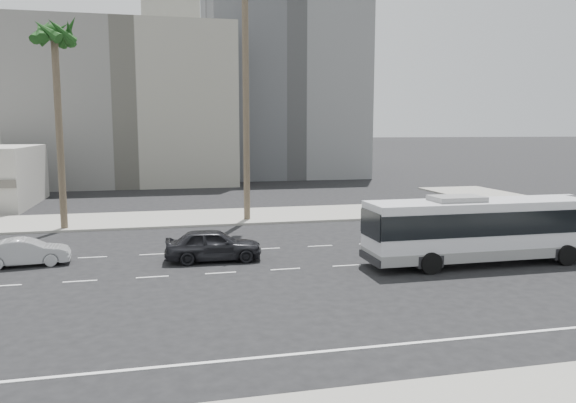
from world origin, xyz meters
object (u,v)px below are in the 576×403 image
object	(u,v)px
city_bus	(484,228)
car_b	(26,252)
palm_mid	(54,37)
car_a	(213,245)

from	to	relation	value
city_bus	car_b	bearing A→B (deg)	168.12
car_b	city_bus	bearing A→B (deg)	-107.21
palm_mid	car_b	bearing A→B (deg)	-91.42
city_bus	car_a	xyz separation A→B (m)	(-12.64, 3.46, -0.94)
city_bus	car_b	size ratio (longest dim) A/B	2.95
city_bus	car_a	bearing A→B (deg)	164.73
city_bus	palm_mid	bearing A→B (deg)	146.86
city_bus	car_b	world-z (taller)	city_bus
car_a	car_b	xyz separation A→B (m)	(-8.78, 1.06, -0.16)
car_b	palm_mid	xyz separation A→B (m)	(0.23, 9.33, 11.41)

